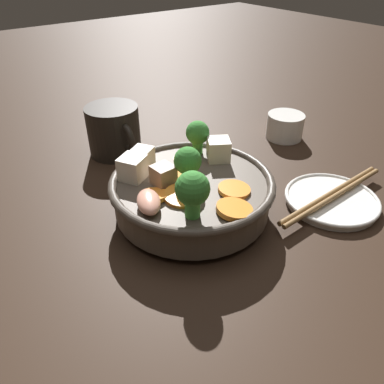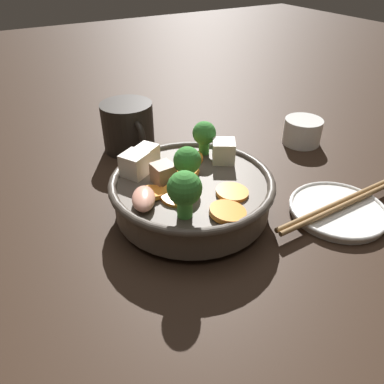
{
  "view_description": "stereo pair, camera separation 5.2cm",
  "coord_description": "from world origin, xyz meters",
  "px_view_note": "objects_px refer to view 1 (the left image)",
  "views": [
    {
      "loc": [
        0.34,
        -0.26,
        0.33
      ],
      "look_at": [
        0.0,
        0.0,
        0.04
      ],
      "focal_mm": 35.0,
      "sensor_mm": 36.0,
      "label": 1
    },
    {
      "loc": [
        0.37,
        -0.22,
        0.33
      ],
      "look_at": [
        0.0,
        0.0,
        0.04
      ],
      "focal_mm": 35.0,
      "sensor_mm": 36.0,
      "label": 2
    }
  ],
  "objects_px": {
    "dark_mug": "(114,131)",
    "chopsticks_pair": "(333,195)",
    "side_saucer": "(331,200)",
    "tea_cup": "(285,126)",
    "stirfry_bowl": "(191,190)"
  },
  "relations": [
    {
      "from": "dark_mug",
      "to": "chopsticks_pair",
      "type": "distance_m",
      "value": 0.38
    },
    {
      "from": "side_saucer",
      "to": "dark_mug",
      "type": "xyz_separation_m",
      "value": [
        -0.34,
        -0.18,
        0.04
      ]
    },
    {
      "from": "tea_cup",
      "to": "dark_mug",
      "type": "relative_size",
      "value": 0.6
    },
    {
      "from": "side_saucer",
      "to": "chopsticks_pair",
      "type": "distance_m",
      "value": 0.01
    },
    {
      "from": "side_saucer",
      "to": "chopsticks_pair",
      "type": "height_order",
      "value": "chopsticks_pair"
    },
    {
      "from": "chopsticks_pair",
      "to": "tea_cup",
      "type": "bearing_deg",
      "value": 149.18
    },
    {
      "from": "tea_cup",
      "to": "stirfry_bowl",
      "type": "bearing_deg",
      "value": -73.8
    },
    {
      "from": "stirfry_bowl",
      "to": "dark_mug",
      "type": "distance_m",
      "value": 0.23
    },
    {
      "from": "stirfry_bowl",
      "to": "side_saucer",
      "type": "bearing_deg",
      "value": 58.82
    },
    {
      "from": "stirfry_bowl",
      "to": "dark_mug",
      "type": "relative_size",
      "value": 1.94
    },
    {
      "from": "tea_cup",
      "to": "side_saucer",
      "type": "bearing_deg",
      "value": -30.82
    },
    {
      "from": "side_saucer",
      "to": "dark_mug",
      "type": "relative_size",
      "value": 1.17
    },
    {
      "from": "stirfry_bowl",
      "to": "tea_cup",
      "type": "xyz_separation_m",
      "value": [
        -0.09,
        0.29,
        -0.02
      ]
    },
    {
      "from": "stirfry_bowl",
      "to": "side_saucer",
      "type": "distance_m",
      "value": 0.21
    },
    {
      "from": "side_saucer",
      "to": "tea_cup",
      "type": "relative_size",
      "value": 1.94
    }
  ]
}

